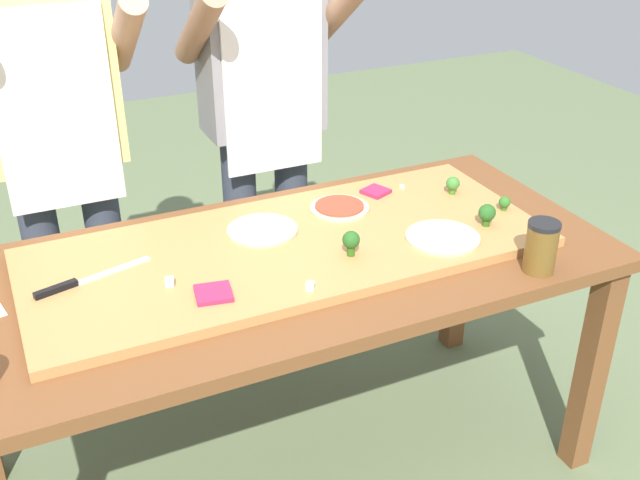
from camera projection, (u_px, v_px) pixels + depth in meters
name	position (u px, v px, depth m)	size (l,w,h in m)	color
ground_plane	(287.00, 468.00, 2.45)	(8.00, 8.00, 0.00)	#60704C
prep_table	(282.00, 289.00, 2.13)	(1.85, 0.84, 0.78)	brown
cutting_board	(289.00, 248.00, 2.11)	(1.44, 0.59, 0.03)	#B27F47
chefs_knife	(78.00, 282.00, 1.91)	(0.31, 0.10, 0.02)	#B7BABF
pizza_whole_cheese_artichoke	(262.00, 229.00, 2.16)	(0.20, 0.20, 0.02)	beige
pizza_whole_tomato_red	(339.00, 208.00, 2.29)	(0.18, 0.18, 0.02)	beige
pizza_whole_white_garlic	(443.00, 237.00, 2.12)	(0.21, 0.21, 0.02)	beige
pizza_slice_center	(376.00, 191.00, 2.39)	(0.07, 0.07, 0.01)	#9E234C
pizza_slice_near_right	(213.00, 293.00, 1.87)	(0.09, 0.09, 0.01)	#9E234C
broccoli_floret_front_right	(453.00, 184.00, 2.38)	(0.04, 0.04, 0.06)	#3F7220
broccoli_floret_back_right	(351.00, 241.00, 2.03)	(0.05, 0.05, 0.07)	#2C5915
broccoli_floret_front_left	(487.00, 213.00, 2.18)	(0.05, 0.05, 0.07)	#2C5915
broccoli_floret_front_mid	(505.00, 203.00, 2.28)	(0.04, 0.04, 0.04)	#366618
cheese_crumble_a	(310.00, 286.00, 1.89)	(0.02, 0.02, 0.02)	silver
cheese_crumble_b	(402.00, 187.00, 2.43)	(0.01, 0.01, 0.01)	silver
cheese_crumble_c	(170.00, 282.00, 1.91)	(0.02, 0.02, 0.02)	silver
sauce_jar	(541.00, 247.00, 2.00)	(0.09, 0.09, 0.14)	brown
cook_left	(56.00, 132.00, 2.33)	(0.54, 0.39, 1.67)	#333847
cook_right	(263.00, 102.00, 2.58)	(0.54, 0.39, 1.67)	#333847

